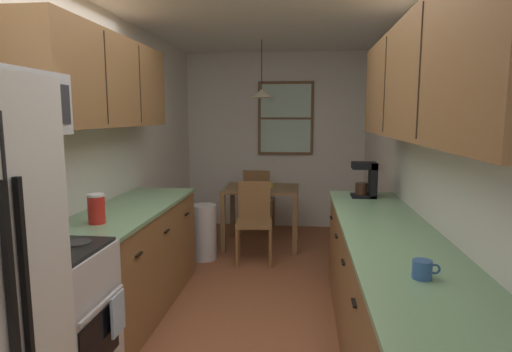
{
  "coord_description": "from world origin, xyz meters",
  "views": [
    {
      "loc": [
        0.42,
        -2.63,
        1.64
      ],
      "look_at": [
        -0.0,
        1.14,
        1.1
      ],
      "focal_mm": 29.74,
      "sensor_mm": 36.0,
      "label": 1
    }
  ],
  "objects_px": {
    "stove_range": "(45,328)",
    "microwave_over_range": "(8,103)",
    "dining_table": "(261,197)",
    "trash_bin": "(204,232)",
    "mug_by_coffeemaker": "(422,269)",
    "dining_chair_near": "(254,217)",
    "dining_chair_far": "(258,198)",
    "storage_canister": "(96,209)",
    "table_serving_bowl": "(266,185)",
    "coffee_maker": "(367,179)"
  },
  "relations": [
    {
      "from": "stove_range",
      "to": "microwave_over_range",
      "type": "bearing_deg",
      "value": 179.97
    },
    {
      "from": "dining_table",
      "to": "trash_bin",
      "type": "height_order",
      "value": "dining_table"
    },
    {
      "from": "microwave_over_range",
      "to": "mug_by_coffeemaker",
      "type": "xyz_separation_m",
      "value": [
        2.08,
        -0.13,
        -0.76
      ]
    },
    {
      "from": "stove_range",
      "to": "dining_table",
      "type": "relative_size",
      "value": 1.2
    },
    {
      "from": "dining_chair_near",
      "to": "trash_bin",
      "type": "xyz_separation_m",
      "value": [
        -0.58,
        -0.02,
        -0.18
      ]
    },
    {
      "from": "microwave_over_range",
      "to": "dining_chair_far",
      "type": "relative_size",
      "value": 0.64
    },
    {
      "from": "dining_chair_far",
      "to": "storage_canister",
      "type": "distance_m",
      "value": 3.23
    },
    {
      "from": "dining_chair_far",
      "to": "trash_bin",
      "type": "relative_size",
      "value": 1.42
    },
    {
      "from": "trash_bin",
      "to": "table_serving_bowl",
      "type": "relative_size",
      "value": 3.64
    },
    {
      "from": "trash_bin",
      "to": "table_serving_bowl",
      "type": "bearing_deg",
      "value": 44.39
    },
    {
      "from": "coffee_maker",
      "to": "stove_range",
      "type": "bearing_deg",
      "value": -137.26
    },
    {
      "from": "dining_chair_far",
      "to": "trash_bin",
      "type": "distance_m",
      "value": 1.3
    },
    {
      "from": "storage_canister",
      "to": "mug_by_coffeemaker",
      "type": "distance_m",
      "value": 2.13
    },
    {
      "from": "microwave_over_range",
      "to": "dining_table",
      "type": "height_order",
      "value": "microwave_over_range"
    },
    {
      "from": "microwave_over_range",
      "to": "trash_bin",
      "type": "relative_size",
      "value": 0.9
    },
    {
      "from": "dining_chair_far",
      "to": "coffee_maker",
      "type": "relative_size",
      "value": 2.79
    },
    {
      "from": "dining_table",
      "to": "storage_canister",
      "type": "bearing_deg",
      "value": -109.79
    },
    {
      "from": "mug_by_coffeemaker",
      "to": "table_serving_bowl",
      "type": "height_order",
      "value": "mug_by_coffeemaker"
    },
    {
      "from": "dining_chair_near",
      "to": "coffee_maker",
      "type": "relative_size",
      "value": 2.79
    },
    {
      "from": "dining_table",
      "to": "storage_canister",
      "type": "height_order",
      "value": "storage_canister"
    },
    {
      "from": "stove_range",
      "to": "mug_by_coffeemaker",
      "type": "xyz_separation_m",
      "value": [
        1.97,
        -0.13,
        0.47
      ]
    },
    {
      "from": "dining_table",
      "to": "coffee_maker",
      "type": "height_order",
      "value": "coffee_maker"
    },
    {
      "from": "coffee_maker",
      "to": "microwave_over_range",
      "type": "bearing_deg",
      "value": -138.83
    },
    {
      "from": "dining_table",
      "to": "coffee_maker",
      "type": "bearing_deg",
      "value": -50.0
    },
    {
      "from": "trash_bin",
      "to": "dining_chair_near",
      "type": "bearing_deg",
      "value": 1.97
    },
    {
      "from": "mug_by_coffeemaker",
      "to": "table_serving_bowl",
      "type": "xyz_separation_m",
      "value": [
        -1.02,
        3.34,
        -0.16
      ]
    },
    {
      "from": "dining_chair_near",
      "to": "mug_by_coffeemaker",
      "type": "xyz_separation_m",
      "value": [
        1.1,
        -2.72,
        0.44
      ]
    },
    {
      "from": "dining_chair_far",
      "to": "dining_table",
      "type": "bearing_deg",
      "value": -79.58
    },
    {
      "from": "stove_range",
      "to": "storage_canister",
      "type": "height_order",
      "value": "storage_canister"
    },
    {
      "from": "coffee_maker",
      "to": "mug_by_coffeemaker",
      "type": "xyz_separation_m",
      "value": [
        -0.03,
        -1.98,
        -0.13
      ]
    },
    {
      "from": "stove_range",
      "to": "trash_bin",
      "type": "distance_m",
      "value": 2.59
    },
    {
      "from": "storage_canister",
      "to": "trash_bin",
      "type": "bearing_deg",
      "value": 81.05
    },
    {
      "from": "trash_bin",
      "to": "dining_chair_far",
      "type": "bearing_deg",
      "value": 67.31
    },
    {
      "from": "mug_by_coffeemaker",
      "to": "trash_bin",
      "type": "bearing_deg",
      "value": 121.81
    },
    {
      "from": "mug_by_coffeemaker",
      "to": "table_serving_bowl",
      "type": "bearing_deg",
      "value": 106.9
    },
    {
      "from": "mug_by_coffeemaker",
      "to": "table_serving_bowl",
      "type": "relative_size",
      "value": 0.73
    },
    {
      "from": "microwave_over_range",
      "to": "table_serving_bowl",
      "type": "height_order",
      "value": "microwave_over_range"
    },
    {
      "from": "trash_bin",
      "to": "mug_by_coffeemaker",
      "type": "distance_m",
      "value": 3.24
    },
    {
      "from": "stove_range",
      "to": "dining_chair_near",
      "type": "distance_m",
      "value": 2.73
    },
    {
      "from": "trash_bin",
      "to": "mug_by_coffeemaker",
      "type": "xyz_separation_m",
      "value": [
        1.67,
        -2.7,
        0.63
      ]
    },
    {
      "from": "stove_range",
      "to": "trash_bin",
      "type": "relative_size",
      "value": 1.73
    },
    {
      "from": "dining_table",
      "to": "dining_chair_near",
      "type": "distance_m",
      "value": 0.6
    },
    {
      "from": "stove_range",
      "to": "storage_canister",
      "type": "relative_size",
      "value": 5.3
    },
    {
      "from": "trash_bin",
      "to": "storage_canister",
      "type": "bearing_deg",
      "value": -98.95
    },
    {
      "from": "trash_bin",
      "to": "coffee_maker",
      "type": "distance_m",
      "value": 2.0
    },
    {
      "from": "stove_range",
      "to": "table_serving_bowl",
      "type": "height_order",
      "value": "stove_range"
    },
    {
      "from": "dining_chair_far",
      "to": "dining_chair_near",
      "type": "bearing_deg",
      "value": -86.0
    },
    {
      "from": "dining_chair_near",
      "to": "table_serving_bowl",
      "type": "bearing_deg",
      "value": 82.53
    },
    {
      "from": "stove_range",
      "to": "table_serving_bowl",
      "type": "xyz_separation_m",
      "value": [
        0.95,
        3.21,
        0.31
      ]
    },
    {
      "from": "dining_chair_near",
      "to": "mug_by_coffeemaker",
      "type": "distance_m",
      "value": 2.96
    }
  ]
}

